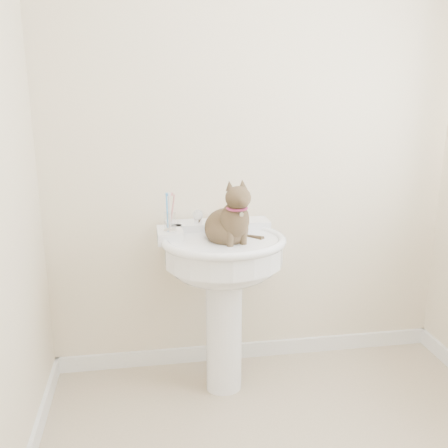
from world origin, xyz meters
name	(u,v)px	position (x,y,z in m)	size (l,w,h in m)	color
wall_back	(253,143)	(0.00, 1.10, 1.25)	(2.20, 0.00, 2.50)	beige
baseboard_back	(250,350)	(0.00, 1.09, 0.04)	(2.20, 0.02, 0.09)	white
pedestal_sink	(223,267)	(-0.21, 0.81, 0.67)	(0.62, 0.61, 0.86)	white
faucet	(219,215)	(-0.20, 0.96, 0.90)	(0.28, 0.12, 0.14)	silver
soap_bar	(229,216)	(-0.14, 1.05, 0.87)	(0.09, 0.06, 0.03)	#DB5C15
toothbrush_cup	(170,221)	(-0.46, 0.85, 0.91)	(0.07, 0.07, 0.18)	silver
cat	(229,223)	(-0.18, 0.77, 0.90)	(0.23, 0.29, 0.43)	brown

